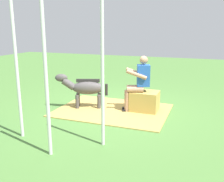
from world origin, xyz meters
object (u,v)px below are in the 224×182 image
tent_pole_right (17,71)px  pony_standing (85,88)px  person_seated (138,81)px  hay_bale (145,101)px  tent_pole_left (103,75)px  tent_pole_mid (46,79)px

tent_pole_right → pony_standing: bearing=-99.5°
pony_standing → tent_pole_right: 2.20m
person_seated → pony_standing: person_seated is taller
hay_bale → tent_pole_left: bearing=83.5°
person_seated → tent_pole_right: bearing=53.5°
person_seated → hay_bale: bearing=-166.6°
pony_standing → tent_pole_mid: size_ratio=0.50×
person_seated → tent_pole_left: tent_pole_left is taller
hay_bale → tent_pole_mid: (0.92, 2.77, 1.03)m
tent_pole_right → person_seated: bearing=-126.5°
hay_bale → tent_pole_right: tent_pole_right is taller
tent_pole_mid → tent_pole_left: bearing=-136.4°
person_seated → tent_pole_left: 2.15m
tent_pole_right → hay_bale: bearing=-128.5°
tent_pole_left → person_seated: bearing=-92.2°
tent_pole_left → tent_pole_mid: bearing=43.6°
pony_standing → tent_pole_left: 2.35m
hay_bale → tent_pole_left: tent_pole_left is taller
person_seated → tent_pole_mid: (0.76, 2.73, 0.51)m
hay_bale → tent_pole_left: (0.24, 2.12, 1.03)m
person_seated → tent_pole_mid: size_ratio=0.54×
hay_bale → tent_pole_mid: size_ratio=0.26×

